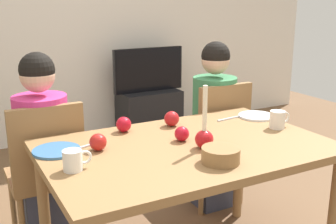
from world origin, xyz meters
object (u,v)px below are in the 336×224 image
object	(u,v)px
candle_centerpiece	(204,135)
plate_right	(256,116)
plate_left	(56,150)
tv_stand	(149,112)
apple_by_right_mug	(124,124)
dining_table	(187,161)
mug_right	(278,120)
mug_left	(73,160)
person_right_child	(214,128)
tv	(149,70)
chair_left	(46,168)
chair_right	(216,137)
apple_near_candle	(172,119)
apple_by_left_plate	(182,134)
bowl_walnuts	(221,155)
person_left_child	(44,157)
apple_far_edge	(98,142)

from	to	relation	value
candle_centerpiece	plate_right	xyz separation A→B (m)	(0.58, 0.31, -0.06)
candle_centerpiece	plate_left	distance (m)	0.70
tv_stand	apple_by_right_mug	world-z (taller)	apple_by_right_mug
dining_table	mug_right	xyz separation A→B (m)	(0.58, -0.00, 0.13)
candle_centerpiece	mug_left	size ratio (longest dim) A/B	2.47
person_right_child	mug_left	xyz separation A→B (m)	(-1.18, -0.68, 0.23)
tv	plate_right	distance (m)	2.09
chair_left	candle_centerpiece	world-z (taller)	candle_centerpiece
chair_right	apple_by_right_mug	bearing A→B (deg)	-161.53
apple_near_candle	plate_right	bearing A→B (deg)	-8.38
plate_right	mug_right	bearing A→B (deg)	-100.82
tv_stand	apple_near_candle	distance (m)	2.22
plate_left	plate_right	distance (m)	1.22
person_right_child	plate_left	distance (m)	1.28
dining_table	chair_left	size ratio (longest dim) A/B	1.56
dining_table	chair_left	world-z (taller)	chair_left
apple_by_left_plate	tv	bearing A→B (deg)	68.34
plate_left	mug_left	distance (m)	0.26
plate_right	bowl_walnuts	distance (m)	0.79
person_right_child	chair_right	bearing A→B (deg)	-90.00
chair_left	apple_by_left_plate	size ratio (longest dim) A/B	11.93
plate_right	plate_left	bearing A→B (deg)	-179.11
chair_left	apple_by_right_mug	distance (m)	0.54
chair_left	mug_left	world-z (taller)	chair_left
tv_stand	mug_left	size ratio (longest dim) A/B	5.11
dining_table	apple_near_candle	xyz separation A→B (m)	(0.08, 0.31, 0.13)
chair_left	mug_right	xyz separation A→B (m)	(1.15, -0.61, 0.29)
mug_right	bowl_walnuts	size ratio (longest dim) A/B	0.76
plate_left	mug_right	size ratio (longest dim) A/B	1.72
mug_right	plate_right	bearing A→B (deg)	79.18
dining_table	candle_centerpiece	xyz separation A→B (m)	(0.05, -0.08, 0.15)
tv_stand	bowl_walnuts	distance (m)	2.77
plate_right	tv	bearing A→B (deg)	82.68
apple_by_right_mug	person_right_child	bearing A→B (deg)	20.55
bowl_walnuts	tv	bearing A→B (deg)	71.04
mug_left	bowl_walnuts	xyz separation A→B (m)	(0.59, -0.22, -0.01)
person_right_child	candle_centerpiece	size ratio (longest dim) A/B	3.79
plate_left	bowl_walnuts	distance (m)	0.77
person_left_child	tv_stand	size ratio (longest dim) A/B	1.83
dining_table	apple_by_left_plate	size ratio (longest dim) A/B	18.56
chair_right	tv_stand	bearing A→B (deg)	80.09
plate_left	bowl_walnuts	xyz separation A→B (m)	(0.60, -0.48, 0.03)
person_right_child	mug_right	distance (m)	0.68
plate_left	apple_by_right_mug	xyz separation A→B (m)	(0.40, 0.13, 0.04)
tv	tv_stand	bearing A→B (deg)	-90.00
chair_right	apple_far_edge	size ratio (longest dim) A/B	10.87
bowl_walnuts	plate_right	bearing A→B (deg)	38.88
tv_stand	apple_far_edge	distance (m)	2.59
bowl_walnuts	candle_centerpiece	bearing A→B (deg)	79.44
mug_left	candle_centerpiece	bearing A→B (deg)	-3.17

